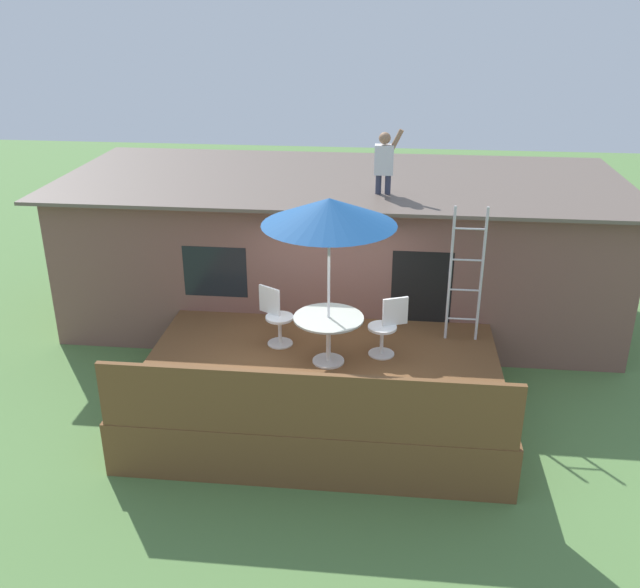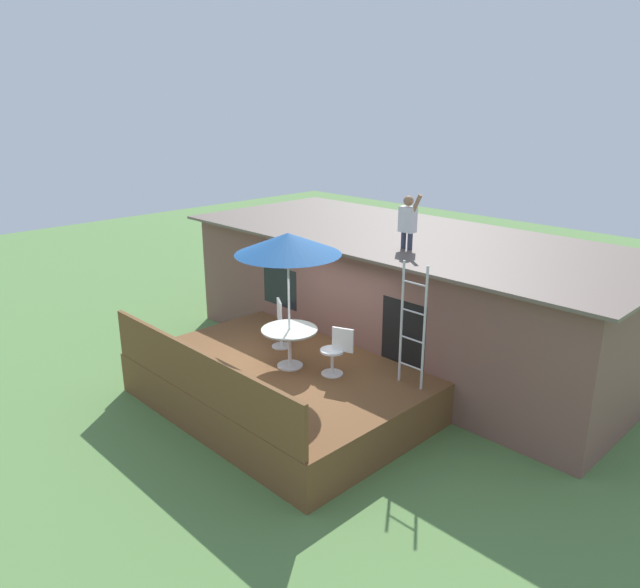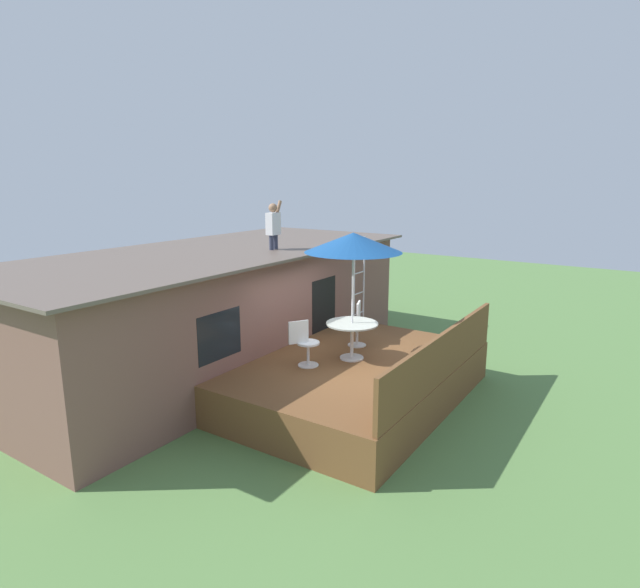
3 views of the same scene
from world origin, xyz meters
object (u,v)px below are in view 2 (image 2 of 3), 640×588
Objects in this scene: patio_table at (290,337)px; patio_chair_right at (336,351)px; patio_chair_left at (281,324)px; person_figure at (408,219)px; step_ladder at (413,326)px; patio_umbrella at (288,244)px.

patio_chair_right is at bearing 22.33° from patio_table.
patio_chair_left is at bearing -28.57° from patio_chair_right.
patio_table is 3.26m from person_figure.
step_ladder is at bearing -173.93° from patio_chair_right.
patio_umbrella is 2.29× the size of person_figure.
person_figure is at bearing -108.21° from patio_chair_right.
patio_chair_right is (1.73, -0.19, 0.00)m from patio_chair_left.
patio_chair_left is at bearing 148.39° from patio_umbrella.
person_figure reaches higher than patio_umbrella.
patio_chair_right is (0.85, 0.35, -1.89)m from patio_umbrella.
patio_umbrella reaches higher than patio_chair_left.
patio_umbrella is at bearing -0.00° from patio_chair_right.
person_figure reaches higher than patio_chair_left.
patio_umbrella is 2.15m from patio_chair_left.
patio_chair_left is (-2.92, -0.45, -0.64)m from step_ladder.
patio_table is 0.47× the size of step_ladder.
person_figure is (0.70, 2.50, 1.97)m from patio_table.
step_ladder is at bearing 25.93° from patio_umbrella.
patio_umbrella reaches higher than patio_chair_right.
patio_chair_left is (-0.88, 0.54, -0.13)m from patio_table.
patio_chair_left is at bearing -171.21° from step_ladder.
patio_table is at bearing 14.04° from patio_umbrella.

